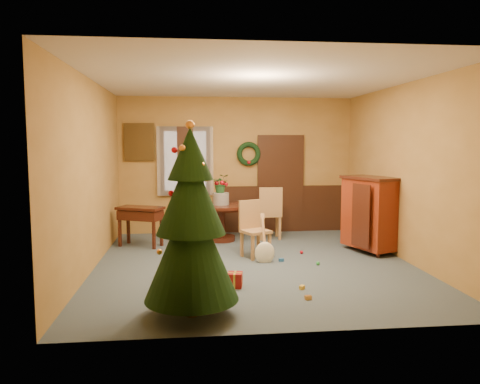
{
  "coord_description": "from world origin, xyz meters",
  "views": [
    {
      "loc": [
        -1.01,
        -7.27,
        1.93
      ],
      "look_at": [
        -0.18,
        0.4,
        1.12
      ],
      "focal_mm": 35.0,
      "sensor_mm": 36.0,
      "label": 1
    }
  ],
  "objects": [
    {
      "name": "christmas_tree",
      "position": [
        -1.0,
        -2.16,
        1.03
      ],
      "size": [
        1.05,
        1.05,
        2.17
      ],
      "color": "#382111",
      "rests_on": "floor"
    },
    {
      "name": "guitar",
      "position": [
        0.18,
        0.08,
        0.38
      ],
      "size": [
        0.4,
        0.54,
        0.75
      ],
      "primitive_type": null,
      "rotation": [
        -0.49,
        0.0,
        0.17
      ],
      "color": "beige",
      "rests_on": "floor"
    },
    {
      "name": "dining_table",
      "position": [
        -0.4,
        1.86,
        0.5
      ],
      "size": [
        1.05,
        1.05,
        0.72
      ],
      "color": "black",
      "rests_on": "floor"
    },
    {
      "name": "toy_a",
      "position": [
        0.46,
        0.1,
        0.03
      ],
      "size": [
        0.09,
        0.06,
        0.05
      ],
      "primitive_type": "cube",
      "rotation": [
        0.0,
        0.0,
        0.12
      ],
      "color": "#225894",
      "rests_on": "floor"
    },
    {
      "name": "chair_far",
      "position": [
        0.58,
        1.89,
        0.57
      ],
      "size": [
        0.47,
        0.47,
        1.06
      ],
      "color": "#A27940",
      "rests_on": "floor"
    },
    {
      "name": "toy_b",
      "position": [
        1.0,
        -0.19,
        0.03
      ],
      "size": [
        0.06,
        0.06,
        0.06
      ],
      "primitive_type": "sphere",
      "color": "green",
      "rests_on": "floor"
    },
    {
      "name": "room_envelope",
      "position": [
        0.21,
        2.7,
        1.12
      ],
      "size": [
        5.5,
        5.5,
        5.5
      ],
      "color": "#35454E",
      "rests_on": "ground"
    },
    {
      "name": "stand_plant",
      "position": [
        -0.8,
        2.24,
        1.08
      ],
      "size": [
        0.23,
        0.19,
        0.41
      ],
      "primitive_type": "imported",
      "rotation": [
        0.0,
        0.0,
        -0.05
      ],
      "color": "#19471E",
      "rests_on": "plant_stand"
    },
    {
      "name": "gift_b",
      "position": [
        -0.42,
        -1.17,
        0.1
      ],
      "size": [
        0.23,
        0.23,
        0.2
      ],
      "color": "maroon",
      "rests_on": "floor"
    },
    {
      "name": "gift_c",
      "position": [
        -1.33,
        -1.21,
        0.08
      ],
      "size": [
        0.32,
        0.34,
        0.15
      ],
      "color": "brown",
      "rests_on": "floor"
    },
    {
      "name": "toy_e",
      "position": [
        0.43,
        -1.77,
        0.03
      ],
      "size": [
        0.09,
        0.07,
        0.05
      ],
      "primitive_type": "cube",
      "rotation": [
        0.0,
        0.0,
        0.23
      ],
      "color": "orange",
      "rests_on": "floor"
    },
    {
      "name": "toy_d",
      "position": [
        0.92,
        0.58,
        0.03
      ],
      "size": [
        0.06,
        0.06,
        0.06
      ],
      "primitive_type": "sphere",
      "color": "red",
      "rests_on": "floor"
    },
    {
      "name": "sideboard",
      "position": [
        2.15,
        0.62,
        0.72
      ],
      "size": [
        0.87,
        1.17,
        1.34
      ],
      "color": "#4F1609",
      "rests_on": "floor"
    },
    {
      "name": "chair_near",
      "position": [
        0.05,
        0.5,
        0.51
      ],
      "size": [
        0.55,
        0.55,
        0.96
      ],
      "color": "#A27940",
      "rests_on": "floor"
    },
    {
      "name": "gift_d",
      "position": [
        -0.95,
        -0.73,
        0.06
      ],
      "size": [
        0.39,
        0.25,
        0.13
      ],
      "color": "maroon",
      "rests_on": "floor"
    },
    {
      "name": "centerpiece_plant",
      "position": [
        -0.4,
        1.86,
        1.14
      ],
      "size": [
        0.33,
        0.29,
        0.37
      ],
      "primitive_type": "imported",
      "color": "#1E4C23",
      "rests_on": "urn"
    },
    {
      "name": "urn",
      "position": [
        -0.4,
        1.86,
        0.84
      ],
      "size": [
        0.32,
        0.32,
        0.24
      ],
      "primitive_type": "cylinder",
      "color": "slate",
      "rests_on": "dining_table"
    },
    {
      "name": "gift_a",
      "position": [
        -0.88,
        -1.32,
        0.09
      ],
      "size": [
        0.35,
        0.27,
        0.17
      ],
      "color": "brown",
      "rests_on": "floor"
    },
    {
      "name": "toy_c",
      "position": [
        0.45,
        -1.36,
        0.03
      ],
      "size": [
        0.09,
        0.09,
        0.05
      ],
      "primitive_type": "cube",
      "rotation": [
        0.0,
        0.0,
        0.88
      ],
      "color": "gold",
      "rests_on": "floor"
    },
    {
      "name": "plant_stand",
      "position": [
        -0.8,
        2.24,
        0.55
      ],
      "size": [
        0.34,
        0.34,
        0.88
      ],
      "color": "black",
      "rests_on": "floor"
    },
    {
      "name": "writing_desk",
      "position": [
        -1.94,
        1.52,
        0.56
      ],
      "size": [
        0.94,
        0.73,
        0.75
      ],
      "color": "black",
      "rests_on": "floor"
    }
  ]
}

